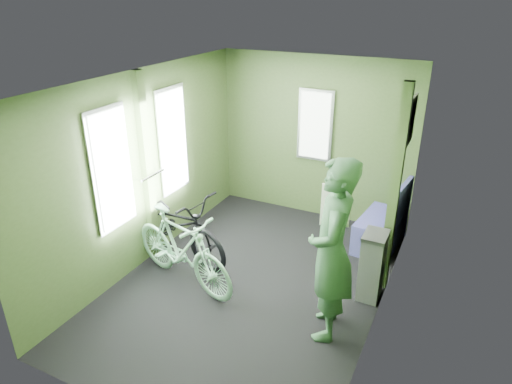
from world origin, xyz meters
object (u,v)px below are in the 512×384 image
at_px(bench_seat, 382,228).
at_px(bicycle_mint, 184,283).
at_px(waste_box, 372,266).
at_px(bicycle_black, 178,254).
at_px(passenger, 332,251).

bearing_deg(bench_seat, bicycle_mint, -128.63).
xyz_separation_m(waste_box, bench_seat, (-0.12, 1.11, -0.13)).
relative_size(bicycle_black, waste_box, 2.23).
distance_m(bicycle_black, waste_box, 2.42).
xyz_separation_m(bicycle_black, passenger, (2.12, -0.51, 0.90)).
distance_m(passenger, bench_seat, 1.95).
relative_size(bicycle_mint, bench_seat, 1.74).
bearing_deg(bicycle_mint, bicycle_black, 56.61).
height_order(bicycle_black, waste_box, waste_box).
xyz_separation_m(passenger, waste_box, (0.26, 0.73, -0.52)).
distance_m(bicycle_black, passenger, 2.36).
height_order(bicycle_mint, waste_box, waste_box).
height_order(passenger, bench_seat, passenger).
relative_size(bicycle_mint, passenger, 0.86).
bearing_deg(bench_seat, bicycle_black, -142.93).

